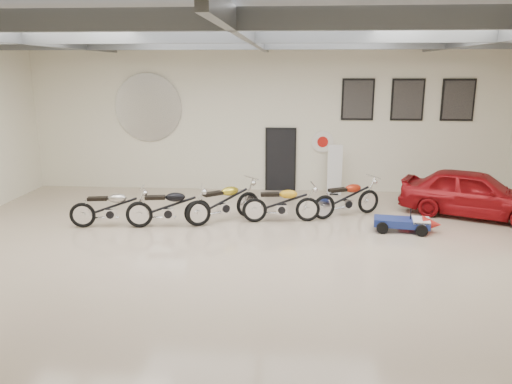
# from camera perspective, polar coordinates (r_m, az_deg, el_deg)

# --- Properties ---
(floor) EXTENTS (16.00, 12.00, 0.01)m
(floor) POSITION_cam_1_polar(r_m,az_deg,el_deg) (11.57, -0.43, -6.73)
(floor) COLOR tan
(floor) RESTS_ON ground
(ceiling) EXTENTS (16.00, 12.00, 0.01)m
(ceiling) POSITION_cam_1_polar(r_m,az_deg,el_deg) (10.86, -0.48, 18.78)
(ceiling) COLOR slate
(ceiling) RESTS_ON back_wall
(back_wall) EXTENTS (16.00, 0.02, 5.00)m
(back_wall) POSITION_cam_1_polar(r_m,az_deg,el_deg) (16.89, 1.18, 8.55)
(back_wall) COLOR #EEE8CD
(back_wall) RESTS_ON floor
(ceiling_beams) EXTENTS (15.80, 11.80, 0.32)m
(ceiling_beams) POSITION_cam_1_polar(r_m,az_deg,el_deg) (10.85, -0.48, 17.47)
(ceiling_beams) COLOR #595C60
(ceiling_beams) RESTS_ON ceiling
(door) EXTENTS (0.92, 0.08, 2.10)m
(door) POSITION_cam_1_polar(r_m,az_deg,el_deg) (17.01, 2.83, 3.64)
(door) COLOR black
(door) RESTS_ON back_wall
(logo_plaque) EXTENTS (2.30, 0.06, 1.16)m
(logo_plaque) POSITION_cam_1_polar(r_m,az_deg,el_deg) (17.48, -12.22, 9.41)
(logo_plaque) COLOR silver
(logo_plaque) RESTS_ON back_wall
(poster_left) EXTENTS (1.05, 0.08, 1.35)m
(poster_left) POSITION_cam_1_polar(r_m,az_deg,el_deg) (16.91, 11.56, 10.32)
(poster_left) COLOR black
(poster_left) RESTS_ON back_wall
(poster_mid) EXTENTS (1.05, 0.08, 1.35)m
(poster_mid) POSITION_cam_1_polar(r_m,az_deg,el_deg) (17.19, 16.93, 10.06)
(poster_mid) COLOR black
(poster_mid) RESTS_ON back_wall
(poster_right) EXTENTS (1.05, 0.08, 1.35)m
(poster_right) POSITION_cam_1_polar(r_m,az_deg,el_deg) (17.61, 22.09, 9.73)
(poster_right) COLOR black
(poster_right) RESTS_ON back_wall
(oil_sign) EXTENTS (0.72, 0.10, 0.72)m
(oil_sign) POSITION_cam_1_polar(r_m,az_deg,el_deg) (16.94, 7.62, 5.72)
(oil_sign) COLOR white
(oil_sign) RESTS_ON back_wall
(banner_stand) EXTENTS (0.48, 0.21, 1.74)m
(banner_stand) POSITION_cam_1_polar(r_m,az_deg,el_deg) (16.66, 8.99, 2.63)
(banner_stand) COLOR white
(banner_stand) RESTS_ON floor
(motorcycle_silver) EXTENTS (2.16, 0.97, 1.08)m
(motorcycle_silver) POSITION_cam_1_polar(r_m,az_deg,el_deg) (13.66, -16.31, -1.66)
(motorcycle_silver) COLOR silver
(motorcycle_silver) RESTS_ON floor
(motorcycle_black) EXTENTS (2.25, 1.00, 1.13)m
(motorcycle_black) POSITION_cam_1_polar(r_m,az_deg,el_deg) (13.31, -10.01, -1.61)
(motorcycle_black) COLOR silver
(motorcycle_black) RESTS_ON floor
(motorcycle_gold) EXTENTS (2.16, 1.91, 1.15)m
(motorcycle_gold) POSITION_cam_1_polar(r_m,az_deg,el_deg) (13.62, -3.70, -1.02)
(motorcycle_gold) COLOR silver
(motorcycle_gold) RESTS_ON floor
(motorcycle_yellow) EXTENTS (2.15, 0.90, 1.08)m
(motorcycle_yellow) POSITION_cam_1_polar(r_m,az_deg,el_deg) (13.56, 2.92, -1.23)
(motorcycle_yellow) COLOR silver
(motorcycle_yellow) RESTS_ON floor
(motorcycle_red) EXTENTS (2.20, 1.60, 1.11)m
(motorcycle_red) POSITION_cam_1_polar(r_m,az_deg,el_deg) (14.29, 10.35, -0.59)
(motorcycle_red) COLOR silver
(motorcycle_red) RESTS_ON floor
(go_kart) EXTENTS (1.80, 1.02, 0.62)m
(go_kart) POSITION_cam_1_polar(r_m,az_deg,el_deg) (13.38, 16.94, -3.07)
(go_kart) COLOR navy
(go_kart) RESTS_ON floor
(vintage_car) EXTENTS (3.09, 4.24, 1.34)m
(vintage_car) POSITION_cam_1_polar(r_m,az_deg,el_deg) (15.32, 23.59, -0.12)
(vintage_car) COLOR maroon
(vintage_car) RESTS_ON floor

